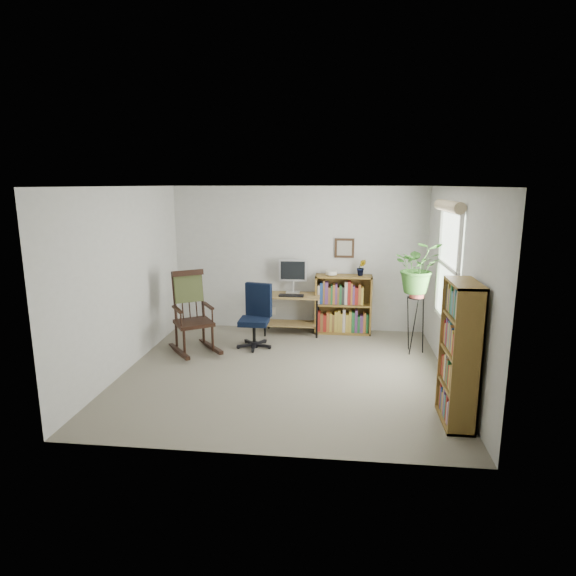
# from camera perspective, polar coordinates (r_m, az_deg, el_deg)

# --- Properties ---
(floor) EXTENTS (4.20, 4.00, 0.00)m
(floor) POSITION_cam_1_polar(r_m,az_deg,el_deg) (6.44, -0.40, -9.93)
(floor) COLOR gray
(floor) RESTS_ON ground
(ceiling) EXTENTS (4.20, 4.00, 0.00)m
(ceiling) POSITION_cam_1_polar(r_m,az_deg,el_deg) (5.97, -0.43, 11.95)
(ceiling) COLOR silver
(ceiling) RESTS_ON ground
(wall_back) EXTENTS (4.20, 0.00, 2.40)m
(wall_back) POSITION_cam_1_polar(r_m,az_deg,el_deg) (8.05, 1.25, 3.44)
(wall_back) COLOR beige
(wall_back) RESTS_ON ground
(wall_front) EXTENTS (4.20, 0.00, 2.40)m
(wall_front) POSITION_cam_1_polar(r_m,az_deg,el_deg) (4.17, -3.63, -4.92)
(wall_front) COLOR beige
(wall_front) RESTS_ON ground
(wall_left) EXTENTS (0.00, 4.00, 2.40)m
(wall_left) POSITION_cam_1_polar(r_m,az_deg,el_deg) (6.67, -18.65, 0.96)
(wall_left) COLOR beige
(wall_left) RESTS_ON ground
(wall_right) EXTENTS (0.00, 4.00, 2.40)m
(wall_right) POSITION_cam_1_polar(r_m,az_deg,el_deg) (6.21, 19.21, 0.13)
(wall_right) COLOR beige
(wall_right) RESTS_ON ground
(window) EXTENTS (0.12, 1.20, 1.50)m
(window) POSITION_cam_1_polar(r_m,az_deg,el_deg) (6.45, 18.41, 2.43)
(window) COLOR white
(window) RESTS_ON wall_right
(desk) EXTENTS (0.92, 0.50, 0.66)m
(desk) POSITION_cam_1_polar(r_m,az_deg,el_deg) (7.94, 0.48, -3.10)
(desk) COLOR olive
(desk) RESTS_ON floor
(monitor) EXTENTS (0.46, 0.16, 0.56)m
(monitor) POSITION_cam_1_polar(r_m,az_deg,el_deg) (7.94, 0.59, 1.41)
(monitor) COLOR silver
(monitor) RESTS_ON desk
(keyboard) EXTENTS (0.40, 0.15, 0.02)m
(keyboard) POSITION_cam_1_polar(r_m,az_deg,el_deg) (7.75, 0.39, -0.89)
(keyboard) COLOR black
(keyboard) RESTS_ON desk
(office_chair) EXTENTS (0.64, 0.64, 0.98)m
(office_chair) POSITION_cam_1_polar(r_m,az_deg,el_deg) (7.24, -4.07, -3.36)
(office_chair) COLOR black
(office_chair) RESTS_ON floor
(rocking_chair) EXTENTS (1.10, 1.22, 1.21)m
(rocking_chair) POSITION_cam_1_polar(r_m,az_deg,el_deg) (7.14, -11.15, -2.80)
(rocking_chair) COLOR black
(rocking_chair) RESTS_ON floor
(low_bookshelf) EXTENTS (0.92, 0.31, 0.97)m
(low_bookshelf) POSITION_cam_1_polar(r_m,az_deg,el_deg) (7.98, 6.54, -1.94)
(low_bookshelf) COLOR brown
(low_bookshelf) RESTS_ON floor
(tall_bookshelf) EXTENTS (0.28, 0.65, 1.49)m
(tall_bookshelf) POSITION_cam_1_polar(r_m,az_deg,el_deg) (5.21, 19.66, -7.34)
(tall_bookshelf) COLOR brown
(tall_bookshelf) RESTS_ON floor
(plant_stand) EXTENTS (0.33, 0.33, 0.97)m
(plant_stand) POSITION_cam_1_polar(r_m,az_deg,el_deg) (7.25, 14.84, -3.75)
(plant_stand) COLOR black
(plant_stand) RESTS_ON floor
(spider_plant) EXTENTS (1.69, 1.88, 1.46)m
(spider_plant) POSITION_cam_1_polar(r_m,az_deg,el_deg) (7.03, 15.34, 5.27)
(spider_plant) COLOR #346B25
(spider_plant) RESTS_ON plant_stand
(potted_plant_small) EXTENTS (0.13, 0.24, 0.11)m
(potted_plant_small) POSITION_cam_1_polar(r_m,az_deg,el_deg) (7.89, 8.67, 1.84)
(potted_plant_small) COLOR #346B25
(potted_plant_small) RESTS_ON low_bookshelf
(framed_picture) EXTENTS (0.32, 0.04, 0.32)m
(framed_picture) POSITION_cam_1_polar(r_m,az_deg,el_deg) (7.96, 6.70, 4.72)
(framed_picture) COLOR black
(framed_picture) RESTS_ON wall_back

